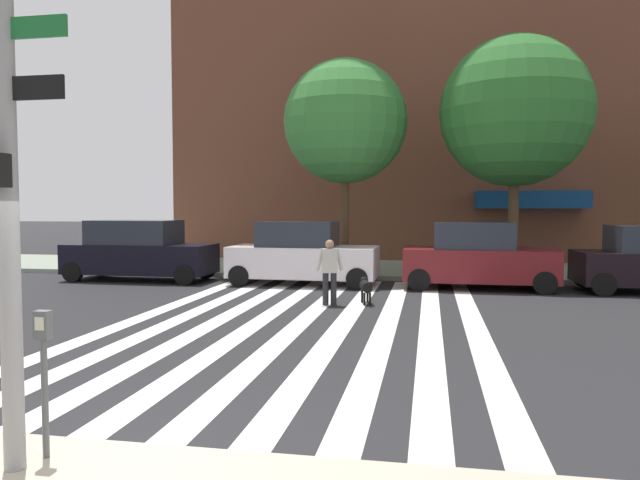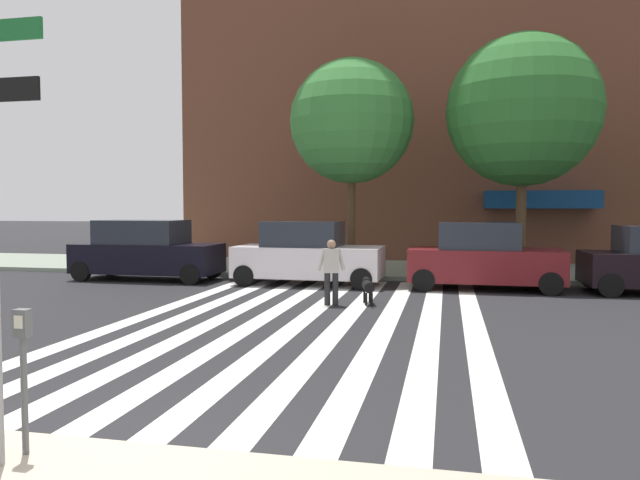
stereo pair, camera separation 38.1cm
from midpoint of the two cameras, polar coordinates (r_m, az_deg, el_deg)
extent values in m
plane|color=#232326|center=(13.03, -1.64, -7.65)|extent=(160.00, 160.00, 0.00)
cube|color=gray|center=(22.98, 4.45, -2.76)|extent=(80.00, 6.00, 0.15)
cube|color=silver|center=(14.21, -15.14, -6.83)|extent=(0.45, 13.84, 0.01)
cube|color=silver|center=(13.83, -11.80, -7.07)|extent=(0.45, 13.84, 0.01)
cube|color=silver|center=(13.49, -8.27, -7.29)|extent=(0.45, 13.84, 0.01)
cube|color=silver|center=(13.21, -4.58, -7.49)|extent=(0.45, 13.84, 0.01)
cube|color=silver|center=(12.98, -0.74, -7.67)|extent=(0.45, 13.84, 0.01)
cube|color=silver|center=(12.82, 3.22, -7.82)|extent=(0.45, 13.84, 0.01)
cube|color=silver|center=(12.71, 7.27, -7.93)|extent=(0.45, 13.84, 0.01)
cube|color=silver|center=(12.67, 11.37, -8.01)|extent=(0.45, 13.84, 0.01)
cube|color=silver|center=(12.69, 15.48, -8.04)|extent=(0.45, 13.84, 0.01)
cube|color=navy|center=(25.34, 20.85, 3.65)|extent=(4.33, 1.60, 0.70)
cube|color=#19662D|center=(5.85, -25.89, 17.75)|extent=(0.60, 0.03, 0.18)
cube|color=black|center=(5.75, -25.93, 12.90)|extent=(0.56, 0.03, 0.20)
cylinder|color=#515456|center=(6.22, -24.97, -13.44)|extent=(0.06, 0.06, 1.10)
cube|color=#515456|center=(6.06, -25.12, -7.26)|extent=(0.14, 0.10, 0.26)
cube|color=beige|center=(6.02, -25.43, -7.15)|extent=(0.09, 0.01, 0.12)
cube|color=black|center=(20.71, -15.73, -1.69)|extent=(4.89, 1.94, 0.97)
cube|color=#232833|center=(20.75, -16.24, 0.76)|extent=(2.84, 1.69, 0.79)
cylinder|color=black|center=(20.68, -9.80, -2.75)|extent=(0.66, 0.23, 0.66)
cylinder|color=black|center=(19.11, -11.79, -3.26)|extent=(0.66, 0.23, 0.66)
cylinder|color=black|center=(22.47, -19.05, -2.41)|extent=(0.66, 0.23, 0.66)
cylinder|color=black|center=(21.03, -21.53, -2.83)|extent=(0.66, 0.23, 0.66)
cube|color=silver|center=(18.76, -0.50, -2.07)|extent=(4.67, 2.04, 0.96)
cube|color=#232833|center=(18.75, -1.05, 0.60)|extent=(2.41, 1.77, 0.79)
cylinder|color=black|center=(19.35, 5.43, -3.12)|extent=(0.66, 0.23, 0.66)
cylinder|color=black|center=(17.58, 4.64, -3.76)|extent=(0.66, 0.23, 0.66)
cylinder|color=black|center=(20.17, -4.97, -2.87)|extent=(0.66, 0.23, 0.66)
cylinder|color=black|center=(18.48, -6.71, -3.43)|extent=(0.66, 0.23, 0.66)
cube|color=maroon|center=(18.36, 16.11, -2.32)|extent=(4.46, 2.01, 0.96)
cube|color=#232833|center=(18.29, 15.60, 0.41)|extent=(2.31, 1.75, 0.79)
cylinder|color=black|center=(19.46, 21.06, -3.28)|extent=(0.66, 0.23, 0.66)
cylinder|color=black|center=(17.70, 21.89, -3.93)|extent=(0.66, 0.23, 0.66)
cylinder|color=black|center=(19.27, 10.76, -3.19)|extent=(0.66, 0.23, 0.66)
cylinder|color=black|center=(17.49, 10.55, -3.83)|extent=(0.66, 0.23, 0.66)
cylinder|color=black|center=(19.70, 25.26, -3.30)|extent=(0.67, 0.24, 0.66)
cylinder|color=black|center=(17.99, 26.72, -3.93)|extent=(0.67, 0.24, 0.66)
cylinder|color=#4C3823|center=(20.80, 3.57, 2.47)|extent=(0.28, 0.28, 4.09)
sphere|color=#337533|center=(21.01, 3.60, 11.32)|extent=(4.31, 4.31, 4.31)
cylinder|color=#4C3823|center=(20.78, 19.27, 2.31)|extent=(0.34, 0.34, 4.10)
sphere|color=#286628|center=(21.02, 19.45, 11.67)|extent=(4.97, 4.97, 4.97)
cylinder|color=black|center=(14.79, 1.45, -4.74)|extent=(0.18, 0.18, 0.82)
cylinder|color=black|center=(14.81, 2.23, -4.74)|extent=(0.18, 0.18, 0.82)
cube|color=#B2ADA3|center=(14.72, 1.84, -2.00)|extent=(0.43, 0.32, 0.60)
cylinder|color=#B2ADA3|center=(14.70, 0.91, -1.89)|extent=(0.24, 0.14, 0.57)
cylinder|color=#B2ADA3|center=(14.73, 2.78, -1.88)|extent=(0.24, 0.14, 0.57)
sphere|color=#936B51|center=(14.69, 1.85, -0.41)|extent=(0.27, 0.27, 0.22)
cylinder|color=black|center=(15.02, 5.38, -4.48)|extent=(0.40, 0.66, 0.26)
sphere|color=black|center=(15.39, 5.19, -3.92)|extent=(0.24, 0.24, 0.20)
cylinder|color=black|center=(14.61, 5.58, -4.50)|extent=(0.09, 0.24, 0.16)
cylinder|color=black|center=(15.27, 5.01, -5.45)|extent=(0.07, 0.07, 0.32)
cylinder|color=black|center=(15.28, 5.53, -5.45)|extent=(0.07, 0.07, 0.32)
cylinder|color=black|center=(14.84, 5.21, -5.70)|extent=(0.07, 0.07, 0.32)
cylinder|color=black|center=(14.86, 5.75, -5.70)|extent=(0.07, 0.07, 0.32)
camera|label=1|loc=(0.19, -89.17, 0.05)|focal=33.25mm
camera|label=2|loc=(0.19, 90.83, -0.05)|focal=33.25mm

